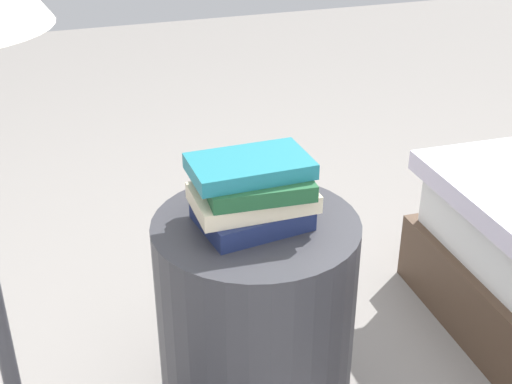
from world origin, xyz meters
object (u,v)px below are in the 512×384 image
object	(u,v)px
book_cream	(253,198)
book_forest	(253,180)
book_navy	(252,215)
side_table	(256,319)
book_teal	(250,166)

from	to	relation	value
book_cream	book_forest	world-z (taller)	book_forest
book_navy	book_forest	distance (m)	0.08
book_navy	book_forest	size ratio (longest dim) A/B	1.02
book_navy	book_forest	xyz separation A→B (m)	(-0.01, -0.01, 0.08)
side_table	book_cream	xyz separation A→B (m)	(0.01, 0.00, 0.34)
book_cream	side_table	bearing A→B (deg)	-165.35
book_navy	book_teal	distance (m)	0.12
book_cream	book_navy	bearing A→B (deg)	-18.03
side_table	book_navy	size ratio (longest dim) A/B	2.37
side_table	book_cream	size ratio (longest dim) A/B	2.07
book_navy	book_teal	bearing A→B (deg)	-88.32
book_forest	book_teal	bearing A→B (deg)	20.57
book_teal	side_table	bearing A→B (deg)	141.65
book_forest	book_teal	distance (m)	0.04
book_cream	book_teal	size ratio (longest dim) A/B	1.02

